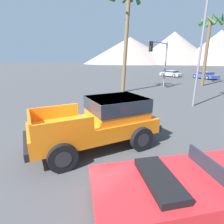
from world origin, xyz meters
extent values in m
plane|color=#424244|center=(0.00, 0.00, 0.00)|extent=(320.00, 320.00, 0.00)
cube|color=orange|center=(0.30, -0.23, 0.78)|extent=(3.55, 4.92, 0.56)
cube|color=orange|center=(0.66, 0.60, 1.44)|extent=(2.40, 2.53, 0.78)
cube|color=#1E2833|center=(0.66, 0.60, 1.58)|extent=(2.45, 2.58, 0.50)
cube|color=orange|center=(-1.04, -1.03, 1.30)|extent=(0.80, 1.69, 0.48)
cube|color=orange|center=(0.62, -1.76, 1.30)|extent=(0.80, 1.69, 0.48)
cube|color=orange|center=(-0.56, -2.19, 1.30)|extent=(1.70, 0.80, 0.48)
cube|color=black|center=(1.23, 1.89, 0.62)|extent=(1.76, 0.89, 0.24)
cube|color=black|center=(-0.63, -2.36, 0.62)|extent=(1.76, 0.89, 0.24)
cylinder|color=black|center=(-0.03, 1.45, 0.44)|extent=(0.63, 0.93, 0.88)
cylinder|color=#232326|center=(-0.03, 1.45, 0.44)|extent=(0.49, 0.57, 0.49)
cylinder|color=black|center=(1.76, 0.67, 0.44)|extent=(0.63, 0.93, 0.88)
cylinder|color=#232326|center=(1.76, 0.67, 0.44)|extent=(0.49, 0.57, 0.49)
cylinder|color=black|center=(-1.16, -1.13, 0.44)|extent=(0.63, 0.93, 0.88)
cylinder|color=#232326|center=(-1.16, -1.13, 0.44)|extent=(0.49, 0.57, 0.49)
cylinder|color=black|center=(0.63, -1.91, 0.44)|extent=(0.63, 0.93, 0.88)
cylinder|color=#232326|center=(0.63, -1.91, 0.44)|extent=(0.49, 0.57, 0.49)
cube|color=red|center=(3.88, -0.76, 0.42)|extent=(4.21, 4.61, 0.50)
cube|color=#1E2833|center=(4.19, -0.38, 0.85)|extent=(1.26, 1.02, 0.37)
cube|color=black|center=(3.40, -1.37, 0.75)|extent=(1.54, 1.40, 0.16)
cylinder|color=black|center=(4.05, 0.86, 0.30)|extent=(0.55, 0.61, 0.60)
cylinder|color=#9E9EA3|center=(4.05, 0.86, 0.30)|extent=(0.39, 0.40, 0.33)
cylinder|color=black|center=(2.33, -1.29, 0.30)|extent=(0.55, 0.61, 0.60)
cylinder|color=#9E9EA3|center=(2.33, -1.29, 0.30)|extent=(0.39, 0.40, 0.33)
cube|color=#B7BABF|center=(-8.43, 29.10, 0.43)|extent=(4.40, 2.73, 0.51)
cube|color=#B7BABF|center=(-8.34, 29.07, 0.90)|extent=(2.04, 1.96, 0.44)
cube|color=#1E2833|center=(-8.34, 29.07, 0.95)|extent=(2.08, 2.01, 0.26)
cylinder|color=black|center=(-9.87, 28.54, 0.31)|extent=(0.66, 0.36, 0.62)
cylinder|color=#9E9EA3|center=(-9.87, 28.54, 0.31)|extent=(0.39, 0.31, 0.34)
cylinder|color=black|center=(-9.46, 30.25, 0.31)|extent=(0.66, 0.36, 0.62)
cylinder|color=#9E9EA3|center=(-9.46, 30.25, 0.31)|extent=(0.39, 0.31, 0.34)
cylinder|color=black|center=(-7.41, 27.95, 0.31)|extent=(0.66, 0.36, 0.62)
cylinder|color=#9E9EA3|center=(-7.41, 27.95, 0.31)|extent=(0.39, 0.31, 0.34)
cylinder|color=black|center=(-7.00, 29.65, 0.31)|extent=(0.66, 0.36, 0.62)
cylinder|color=#9E9EA3|center=(-7.00, 29.65, 0.31)|extent=(0.39, 0.31, 0.34)
cube|color=#334C9E|center=(-2.44, 28.90, 0.45)|extent=(4.58, 3.82, 0.53)
cube|color=#334C9E|center=(-2.35, 28.84, 0.93)|extent=(2.38, 2.32, 0.44)
cube|color=#1E2833|center=(-2.35, 28.84, 0.99)|extent=(2.43, 2.37, 0.26)
cylinder|color=black|center=(-4.02, 28.85, 0.32)|extent=(0.67, 0.53, 0.65)
cylinder|color=#9E9EA3|center=(-4.02, 28.85, 0.32)|extent=(0.43, 0.39, 0.36)
cylinder|color=black|center=(-3.09, 30.35, 0.32)|extent=(0.67, 0.53, 0.65)
cylinder|color=#9E9EA3|center=(-3.09, 30.35, 0.32)|extent=(0.43, 0.39, 0.36)
cylinder|color=black|center=(-1.79, 27.45, 0.32)|extent=(0.67, 0.53, 0.65)
cylinder|color=#9E9EA3|center=(-1.79, 27.45, 0.32)|extent=(0.43, 0.39, 0.36)
cylinder|color=black|center=(-0.85, 28.95, 0.32)|extent=(0.67, 0.53, 0.65)
cylinder|color=#9E9EA3|center=(-0.85, 28.95, 0.32)|extent=(0.43, 0.39, 0.36)
cylinder|color=slate|center=(-4.01, 15.69, 2.56)|extent=(0.16, 0.16, 5.12)
cylinder|color=slate|center=(-4.01, 13.54, 4.87)|extent=(0.11, 4.30, 0.11)
cube|color=black|center=(-4.01, 11.90, 4.37)|extent=(0.26, 0.34, 0.90)
sphere|color=red|center=(-4.16, 11.90, 4.64)|extent=(0.20, 0.20, 0.20)
sphere|color=orange|center=(-4.16, 11.90, 4.37)|extent=(0.20, 0.20, 0.20)
sphere|color=green|center=(-4.16, 11.90, 4.10)|extent=(0.20, 0.20, 0.20)
cylinder|color=slate|center=(1.38, 8.53, 3.81)|extent=(0.14, 0.14, 7.62)
cylinder|color=brown|center=(-5.82, 10.21, 4.49)|extent=(0.36, 1.07, 8.98)
cylinder|color=brown|center=(-0.69, 19.41, 3.89)|extent=(0.36, 0.99, 7.78)
cone|color=#2D6028|center=(0.34, 19.85, 7.55)|extent=(0.60, 2.08, 1.11)
cone|color=#2D6028|center=(-0.22, 20.49, 7.56)|extent=(1.71, 1.24, 1.04)
cone|color=#2D6028|center=(-0.84, 20.46, 7.47)|extent=(1.40, 0.63, 1.28)
cone|color=#2D6028|center=(-1.50, 20.11, 7.50)|extent=(1.06, 1.70, 1.24)
cone|color=#2D6028|center=(-1.65, 19.35, 7.51)|extent=(1.06, 2.00, 1.25)
cone|color=#2D6028|center=(-0.72, 18.92, 7.46)|extent=(1.47, 0.42, 1.33)
cone|color=#2D6028|center=(-0.03, 19.07, 7.46)|extent=(1.48, 1.47, 1.36)
cone|color=gray|center=(-69.99, 105.40, 9.08)|extent=(66.94, 66.94, 18.15)
cone|color=gray|center=(-51.68, 131.08, 5.94)|extent=(58.21, 58.21, 11.87)
cone|color=gray|center=(-42.87, 116.94, 10.24)|extent=(54.25, 54.25, 20.48)
cone|color=gray|center=(-16.72, 120.34, 9.73)|extent=(45.56, 45.56, 19.47)
camera|label=1|loc=(4.64, -4.46, 3.20)|focal=28.00mm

